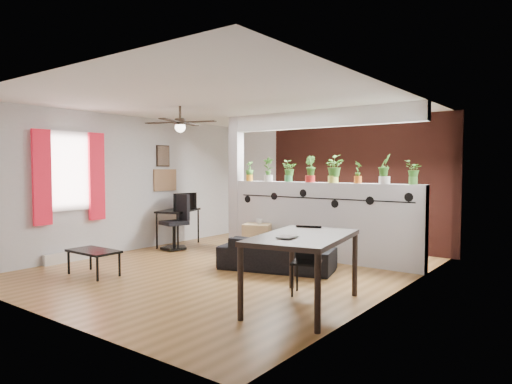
% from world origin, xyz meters
% --- Properties ---
extents(room_shell, '(6.30, 7.10, 2.90)m').
position_xyz_m(room_shell, '(0.00, 0.00, 1.30)').
color(room_shell, brown).
rests_on(room_shell, ground).
extents(partition_wall, '(3.60, 0.18, 1.35)m').
position_xyz_m(partition_wall, '(0.80, 1.50, 0.68)').
color(partition_wall, '#BCBCC1').
rests_on(partition_wall, ground).
extents(ceiling_header, '(3.60, 0.18, 0.30)m').
position_xyz_m(ceiling_header, '(0.80, 1.50, 2.45)').
color(ceiling_header, silver).
rests_on(ceiling_header, room_shell).
extents(pier_column, '(0.22, 0.20, 2.60)m').
position_xyz_m(pier_column, '(-1.11, 1.50, 1.30)').
color(pier_column, '#BCBCC1').
rests_on(pier_column, ground).
extents(brick_panel, '(3.90, 0.05, 2.60)m').
position_xyz_m(brick_panel, '(0.80, 2.97, 1.30)').
color(brick_panel, '#9B3C2D').
rests_on(brick_panel, ground).
extents(vine_decal, '(3.31, 0.01, 0.30)m').
position_xyz_m(vine_decal, '(0.80, 1.40, 1.08)').
color(vine_decal, black).
rests_on(vine_decal, partition_wall).
extents(window_assembly, '(0.09, 1.30, 1.55)m').
position_xyz_m(window_assembly, '(-2.56, -1.20, 1.51)').
color(window_assembly, white).
rests_on(window_assembly, room_shell).
extents(baseboard_heater, '(0.08, 1.00, 0.18)m').
position_xyz_m(baseboard_heater, '(-2.54, -1.20, 0.09)').
color(baseboard_heater, silver).
rests_on(baseboard_heater, ground).
extents(corkboard, '(0.03, 0.60, 0.45)m').
position_xyz_m(corkboard, '(-2.58, 0.95, 1.35)').
color(corkboard, '#926846').
rests_on(corkboard, room_shell).
extents(framed_art, '(0.03, 0.34, 0.44)m').
position_xyz_m(framed_art, '(-2.58, 0.90, 1.85)').
color(framed_art, '#8C7259').
rests_on(framed_art, room_shell).
extents(ceiling_fan, '(1.19, 1.19, 0.43)m').
position_xyz_m(ceiling_fan, '(-0.80, -0.30, 2.31)').
color(ceiling_fan, black).
rests_on(ceiling_fan, room_shell).
extents(potted_plant_0, '(0.21, 0.18, 0.38)m').
position_xyz_m(potted_plant_0, '(-0.78, 1.50, 1.55)').
color(potted_plant_0, orange).
rests_on(potted_plant_0, partition_wall).
extents(potted_plant_1, '(0.30, 0.30, 0.45)m').
position_xyz_m(potted_plant_1, '(-0.33, 1.50, 1.59)').
color(potted_plant_1, white).
rests_on(potted_plant_1, partition_wall).
extents(potted_plant_2, '(0.24, 0.21, 0.40)m').
position_xyz_m(potted_plant_2, '(0.12, 1.50, 1.56)').
color(potted_plant_2, '#318744').
rests_on(potted_plant_2, partition_wall).
extents(potted_plant_3, '(0.30, 0.28, 0.47)m').
position_xyz_m(potted_plant_3, '(0.57, 1.50, 1.60)').
color(potted_plant_3, red).
rests_on(potted_plant_3, partition_wall).
extents(potted_plant_4, '(0.31, 0.29, 0.48)m').
position_xyz_m(potted_plant_4, '(1.03, 1.50, 1.60)').
color(potted_plant_4, '#E0E651').
rests_on(potted_plant_4, partition_wall).
extents(potted_plant_5, '(0.23, 0.22, 0.37)m').
position_xyz_m(potted_plant_5, '(1.48, 1.50, 1.55)').
color(potted_plant_5, orange).
rests_on(potted_plant_5, partition_wall).
extents(potted_plant_6, '(0.27, 0.30, 0.47)m').
position_xyz_m(potted_plant_6, '(1.93, 1.50, 1.60)').
color(potted_plant_6, white).
rests_on(potted_plant_6, partition_wall).
extents(potted_plant_7, '(0.20, 0.22, 0.37)m').
position_xyz_m(potted_plant_7, '(2.38, 1.50, 1.55)').
color(potted_plant_7, '#488D33').
rests_on(potted_plant_7, partition_wall).
extents(sofa, '(1.82, 1.11, 0.50)m').
position_xyz_m(sofa, '(0.63, 0.38, 0.25)').
color(sofa, black).
rests_on(sofa, ground).
extents(cube_shelf, '(0.60, 0.57, 0.58)m').
position_xyz_m(cube_shelf, '(-0.34, 1.16, 0.29)').
color(cube_shelf, tan).
rests_on(cube_shelf, ground).
extents(cup, '(0.16, 0.16, 0.10)m').
position_xyz_m(cup, '(-0.29, 1.16, 0.63)').
color(cup, gray).
rests_on(cup, cube_shelf).
extents(computer_desk, '(0.86, 1.15, 0.75)m').
position_xyz_m(computer_desk, '(-2.25, 1.00, 0.67)').
color(computer_desk, black).
rests_on(computer_desk, ground).
extents(monitor, '(0.33, 0.09, 0.19)m').
position_xyz_m(monitor, '(-2.25, 1.15, 0.84)').
color(monitor, black).
rests_on(monitor, computer_desk).
extents(office_chair, '(0.55, 0.56, 1.06)m').
position_xyz_m(office_chair, '(-1.95, 0.68, 0.47)').
color(office_chair, black).
rests_on(office_chair, ground).
extents(dining_table, '(1.19, 1.67, 0.83)m').
position_xyz_m(dining_table, '(1.96, -1.02, 0.75)').
color(dining_table, black).
rests_on(dining_table, ground).
extents(book, '(0.17, 0.22, 0.02)m').
position_xyz_m(book, '(1.86, -1.32, 0.85)').
color(book, gray).
rests_on(book, dining_table).
extents(folding_chair, '(0.45, 0.45, 0.86)m').
position_xyz_m(folding_chair, '(1.70, -0.48, 0.51)').
color(folding_chair, black).
rests_on(folding_chair, ground).
extents(coffee_table, '(0.81, 0.45, 0.38)m').
position_xyz_m(coffee_table, '(-1.35, -1.56, 0.34)').
color(coffee_table, black).
rests_on(coffee_table, ground).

